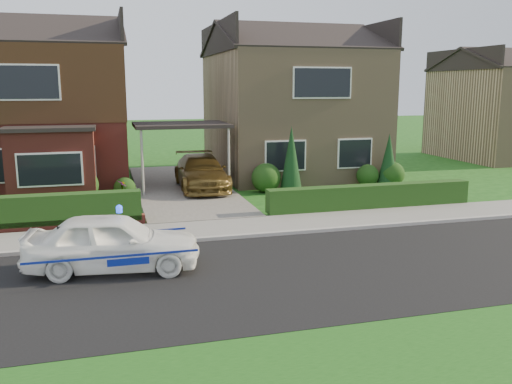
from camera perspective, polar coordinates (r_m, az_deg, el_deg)
name	(u,v)px	position (r m, az deg, el deg)	size (l,w,h in m)	color
ground	(249,276)	(12.53, -0.75, -8.82)	(120.00, 120.00, 0.00)	#164612
road	(249,276)	(12.53, -0.75, -8.82)	(60.00, 6.00, 0.02)	black
kerb	(221,238)	(15.34, -3.67, -4.85)	(60.00, 0.16, 0.12)	#9E9993
sidewalk	(214,229)	(16.33, -4.43, -3.90)	(60.00, 2.00, 0.10)	slate
driveway	(182,188)	(22.98, -7.76, 0.44)	(3.80, 12.00, 0.12)	#666059
house_left	(37,97)	(25.46, -22.09, 9.27)	(7.50, 9.53, 7.25)	maroon
house_right	(291,99)	(26.87, 3.66, 9.78)	(7.50, 8.06, 7.25)	#967A5C
carport_link	(181,126)	(22.61, -7.91, 6.90)	(3.80, 3.00, 2.77)	black
dwarf_wall	(11,228)	(17.42, -24.35, -3.49)	(7.70, 0.25, 0.36)	maroon
hedge_left	(13,233)	(17.60, -24.23, -3.94)	(7.50, 0.55, 0.90)	#153310
hedge_right	(370,210)	(19.39, 11.91, -1.87)	(7.50, 0.55, 0.80)	#153310
shrub_left_mid	(80,185)	(21.03, -18.01, 0.67)	(1.32, 1.32, 1.32)	#153310
shrub_left_near	(125,188)	(21.35, -13.65, 0.40)	(0.84, 0.84, 0.84)	#153310
shrub_right_near	(266,178)	(22.00, 1.07, 1.50)	(1.20, 1.20, 1.20)	#153310
shrub_right_mid	(368,175)	(23.82, 11.67, 1.71)	(0.96, 0.96, 0.96)	#153310
shrub_right_far	(392,174)	(24.02, 14.13, 1.83)	(1.08, 1.08, 1.08)	#153310
conifer_a	(291,161)	(22.01, 3.72, 3.32)	(0.90, 0.90, 2.60)	black
conifer_b	(388,161)	(23.84, 13.77, 3.14)	(0.90, 0.90, 2.20)	black
neighbour_right	(505,114)	(35.80, 24.70, 7.42)	(6.50, 7.00, 5.20)	#967A5C
police_car	(113,243)	(13.10, -14.82, -5.18)	(3.68, 4.18, 1.53)	white
driveway_car	(201,172)	(22.35, -5.79, 2.11)	(1.90, 4.68, 1.36)	brown
potted_plant_b	(98,203)	(19.18, -16.29, -1.16)	(0.38, 0.30, 0.69)	gray
potted_plant_c	(123,192)	(20.76, -13.87, 0.04)	(0.45, 0.45, 0.80)	gray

